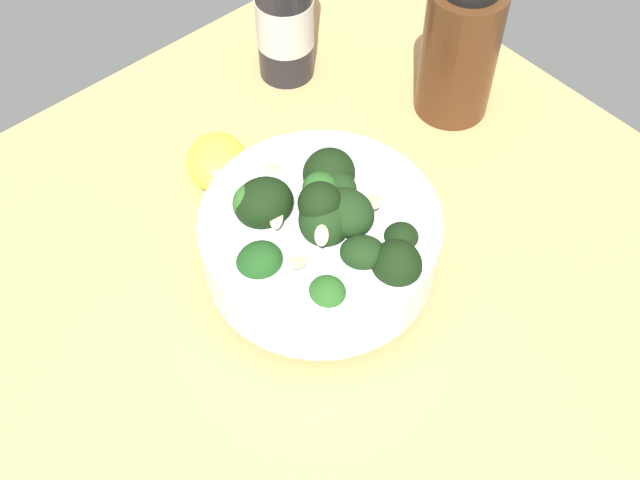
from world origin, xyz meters
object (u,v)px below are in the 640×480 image
bowl_of_broccoli (320,235)px  bottle_short (284,3)px  bottle_tall (460,49)px  lemon_wedge (217,161)px

bowl_of_broccoli → bottle_short: size_ratio=1.05×
bottle_tall → bottle_short: bottle_short is taller
bottle_tall → bottle_short: (-13.75, -8.39, 1.22)cm
bottle_tall → lemon_wedge: bearing=-108.6°
lemon_wedge → bowl_of_broccoli: bearing=-0.1°
lemon_wedge → bottle_short: size_ratio=0.35×
bowl_of_broccoli → lemon_wedge: bowl_of_broccoli is taller
bowl_of_broccoli → bottle_short: bearing=146.4°
bowl_of_broccoli → bottle_tall: (-6.11, 21.56, 2.04)cm
bottle_short → bottle_tall: bearing=31.4°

